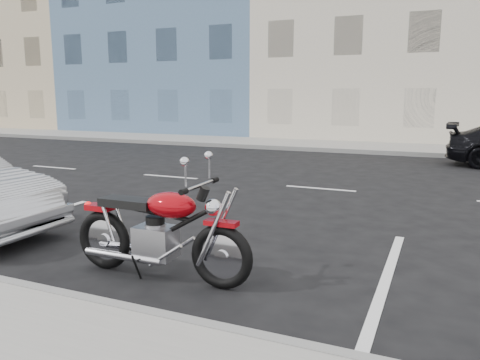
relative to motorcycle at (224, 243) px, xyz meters
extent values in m
plane|color=black|center=(1.59, 5.96, -0.53)|extent=(120.00, 120.00, 0.00)
cube|color=gray|center=(-3.41, 14.66, -0.45)|extent=(80.00, 3.40, 0.15)
cube|color=gray|center=(-3.41, 12.96, -0.45)|extent=(80.00, 0.12, 0.16)
cube|color=#C7B48E|center=(-24.41, 22.26, 5.47)|extent=(12.00, 12.00, 12.00)
cube|color=slate|center=(-12.41, 22.26, 5.97)|extent=(12.00, 12.00, 13.00)
cube|color=beige|center=(-0.41, 22.26, 5.22)|extent=(12.00, 12.00, 11.50)
torus|color=black|center=(0.78, 0.01, -0.18)|extent=(0.73, 0.13, 0.73)
torus|color=black|center=(-0.79, -0.01, -0.18)|extent=(0.73, 0.13, 0.73)
cube|color=#99050C|center=(0.78, 0.01, 0.20)|extent=(0.37, 0.15, 0.05)
cube|color=#99050C|center=(-0.83, -0.01, 0.22)|extent=(0.33, 0.18, 0.07)
cube|color=gray|center=(-0.05, 0.00, -0.11)|extent=(0.46, 0.33, 0.37)
ellipsoid|color=#99050C|center=(0.17, 0.00, 0.34)|extent=(0.61, 0.38, 0.29)
cube|color=black|center=(-0.41, 0.00, 0.32)|extent=(0.68, 0.29, 0.10)
cylinder|color=silver|center=(0.53, 0.01, 0.59)|extent=(0.05, 0.76, 0.04)
sphere|color=silver|center=(0.69, 0.01, 0.36)|extent=(0.18, 0.18, 0.18)
cylinder|color=silver|center=(-0.41, -0.16, -0.29)|extent=(1.03, 0.10, 0.09)
cylinder|color=silver|center=(-0.41, 0.15, -0.29)|extent=(1.03, 0.10, 0.09)
cylinder|color=silver|center=(0.73, 0.01, 0.15)|extent=(0.42, 0.05, 0.86)
cylinder|color=black|center=(0.19, 0.00, 0.07)|extent=(0.87, 0.06, 0.53)
camera|label=1|loc=(2.08, -4.36, 1.56)|focal=35.00mm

